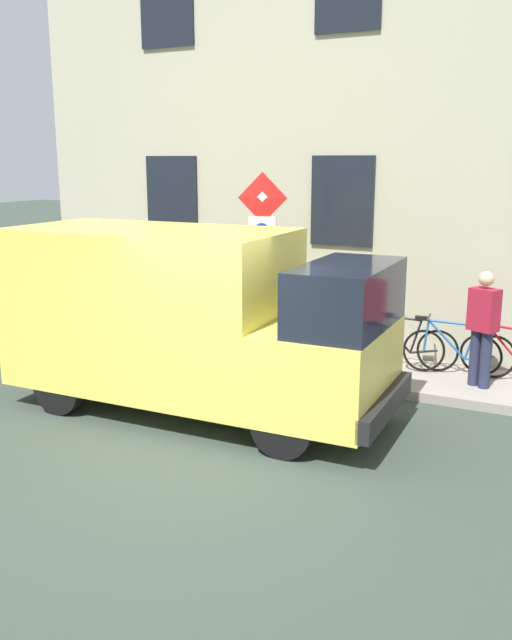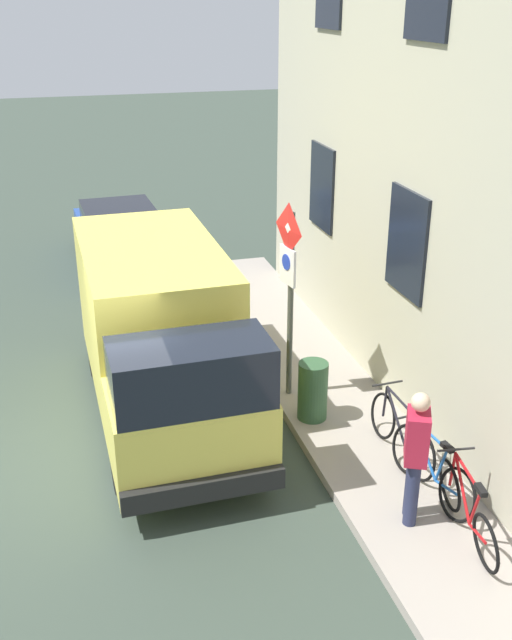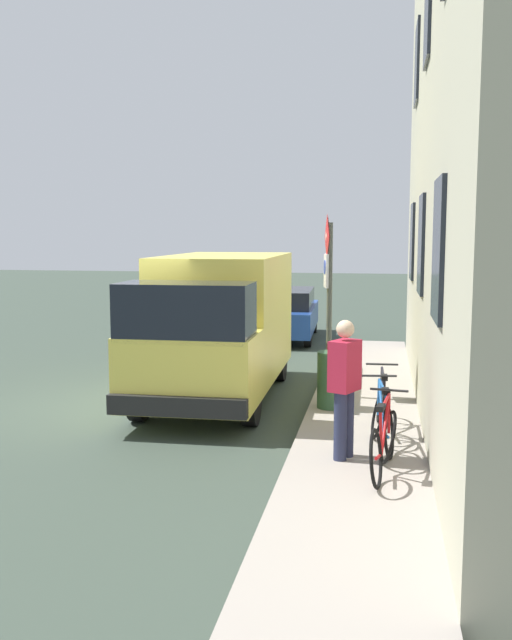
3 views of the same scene
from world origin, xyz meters
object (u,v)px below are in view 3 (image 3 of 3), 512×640
sign_post_stacked (327,279)px  delivery_van (219,323)px  parked_hatchback (283,313)px  bicycle_blue (383,422)px  litter_bin (331,380)px  pedestrian (344,384)px  bicycle_black (383,406)px  bicycle_red (383,441)px

sign_post_stacked → delivery_van: size_ratio=0.55×
parked_hatchback → bicycle_blue: size_ratio=2.37×
sign_post_stacked → delivery_van: (-1.91, 0.18, -0.80)m
parked_hatchback → litter_bin: size_ratio=4.52×
pedestrian → litter_bin: pedestrian is taller
bicycle_blue → pedestrian: 0.83m
parked_hatchback → bicycle_black: parked_hatchback is taller
sign_post_stacked → bicycle_black: 2.80m
sign_post_stacked → bicycle_black: size_ratio=1.73×
bicycle_black → pedestrian: 1.45m
sign_post_stacked → bicycle_red: bearing=-75.8°
sign_post_stacked → pedestrian: bearing=-81.8°
litter_bin → delivery_van: bearing=154.4°
bicycle_blue → litter_bin: size_ratio=1.91×
bicycle_red → delivery_van: bearing=43.8°
sign_post_stacked → litter_bin: size_ratio=3.29×
bicycle_red → bicycle_black: (-0.00, 1.70, 0.00)m
sign_post_stacked → litter_bin: (0.14, -0.80, -1.55)m
sign_post_stacked → parked_hatchback: 7.54m
bicycle_red → parked_hatchback: bearing=21.8°
delivery_van → parked_hatchback: delivery_van is taller
parked_hatchback → litter_bin: bearing=-169.0°
parked_hatchback → bicycle_red: 11.30m
sign_post_stacked → bicycle_black: sign_post_stacked is taller
parked_hatchback → bicycle_black: (2.71, -9.27, -0.22)m
bicycle_blue → bicycle_black: (0.00, 0.85, 0.00)m
litter_bin → pedestrian: bearing=-82.3°
sign_post_stacked → delivery_van: 2.08m
bicycle_black → litter_bin: litter_bin is taller
pedestrian → parked_hatchback: bearing=-52.3°
delivery_van → bicycle_blue: 4.30m
parked_hatchback → pedestrian: bearing=-170.4°
delivery_van → bicycle_black: size_ratio=3.13×
delivery_van → bicycle_blue: size_ratio=3.12×
sign_post_stacked → bicycle_black: (0.95, -2.07, -1.63)m
pedestrian → sign_post_stacked: bearing=-56.2°
bicycle_blue → pedestrian: (-0.47, -0.40, 0.56)m
bicycle_red → pedestrian: bearing=54.4°
parked_hatchback → pedestrian: size_ratio=2.37×
parked_hatchback → pedestrian: 10.76m
parked_hatchback → delivery_van: bearing=176.4°
delivery_van → bicycle_red: (2.86, -3.95, -0.82)m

